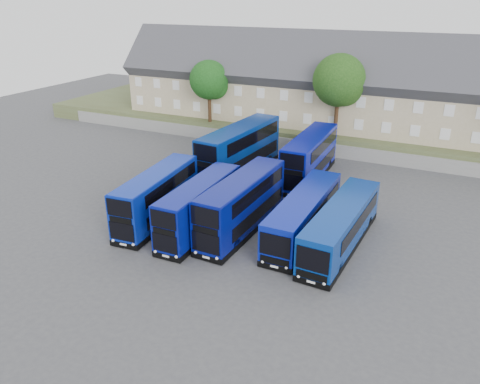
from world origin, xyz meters
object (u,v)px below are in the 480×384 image
Objects in this scene: dd_front_mid at (200,208)px; tree_mid at (340,82)px; tree_west at (210,81)px; dd_front_left at (157,198)px; coach_east_a at (303,216)px.

tree_mid is (4.34, 23.60, 6.13)m from dd_front_mid.
dd_front_mid is 26.37m from tree_west.
dd_front_left is 4.03m from dd_front_mid.
coach_east_a is 28.30m from tree_west.
dd_front_mid is 7.90m from coach_east_a.
dd_front_mid is 1.30× the size of tree_west.
dd_front_mid is 0.85× the size of coach_east_a.
dd_front_mid is 24.76m from tree_mid.
tree_west is (-7.63, 22.94, 5.07)m from dd_front_left.
tree_mid reaches higher than tree_west.
tree_west is (-11.66, 23.09, 5.12)m from dd_front_mid.
tree_west reaches higher than dd_front_left.
tree_mid reaches higher than dd_front_left.
tree_west is at bearing 115.87° from dd_front_mid.
dd_front_left is 11.71m from coach_east_a.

